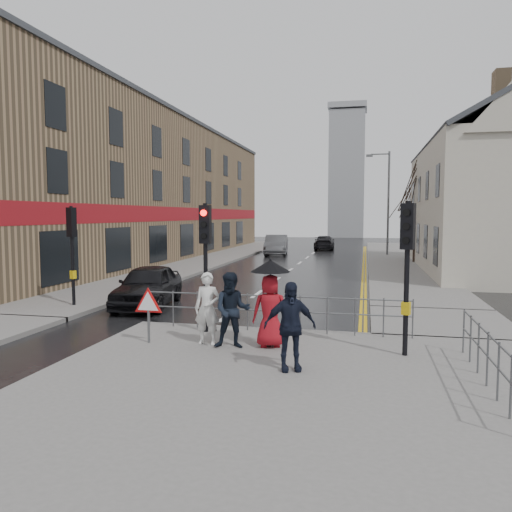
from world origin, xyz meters
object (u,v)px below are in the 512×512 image
at_px(pedestrian_b, 232,310).
at_px(car_mid, 276,245).
at_px(pedestrian_d, 290,326).
at_px(pedestrian_a, 207,308).
at_px(car_parked, 148,286).
at_px(pedestrian_with_umbrella, 270,300).

relative_size(pedestrian_b, car_mid, 0.36).
distance_m(pedestrian_d, car_mid, 30.50).
height_order(pedestrian_a, pedestrian_d, pedestrian_d).
distance_m(pedestrian_a, car_parked, 6.29).
relative_size(pedestrian_d, car_parked, 0.41).
distance_m(pedestrian_a, pedestrian_d, 2.75).
xyz_separation_m(pedestrian_a, pedestrian_b, (0.68, -0.22, 0.02)).
distance_m(car_parked, car_mid, 23.39).
height_order(pedestrian_with_umbrella, car_parked, pedestrian_with_umbrella).
relative_size(pedestrian_b, pedestrian_with_umbrella, 0.86).
xyz_separation_m(pedestrian_with_umbrella, pedestrian_d, (0.71, -1.66, -0.23)).
height_order(pedestrian_b, pedestrian_d, pedestrian_d).
relative_size(pedestrian_with_umbrella, car_mid, 0.42).
xyz_separation_m(pedestrian_a, car_mid, (-3.37, 28.38, -0.19)).
bearing_deg(pedestrian_with_umbrella, pedestrian_a, -177.93).
xyz_separation_m(pedestrian_d, car_mid, (-5.60, 29.98, -0.22)).
bearing_deg(car_mid, car_parked, -97.92).
height_order(pedestrian_d, car_parked, pedestrian_d).
bearing_deg(pedestrian_b, car_parked, 120.86).
height_order(pedestrian_a, pedestrian_with_umbrella, pedestrian_with_umbrella).
bearing_deg(pedestrian_with_umbrella, car_mid, 99.80).
relative_size(pedestrian_with_umbrella, pedestrian_d, 1.15).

